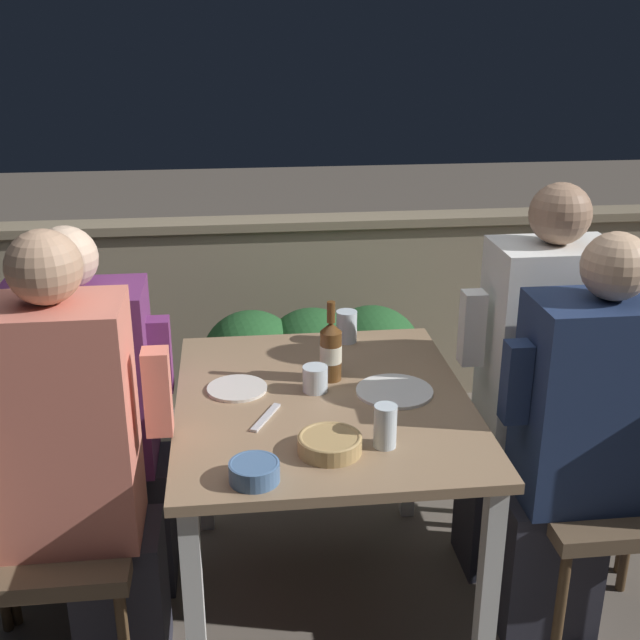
{
  "coord_description": "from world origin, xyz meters",
  "views": [
    {
      "loc": [
        -0.26,
        -2.13,
        1.83
      ],
      "look_at": [
        0.0,
        0.08,
        0.98
      ],
      "focal_mm": 45.0,
      "sensor_mm": 36.0,
      "label": 1
    }
  ],
  "objects_px": {
    "person_navy_jumper": "(581,443)",
    "chair_right_far": "(587,418)",
    "chair_left_far": "(31,443)",
    "person_white_polo": "(533,385)",
    "beer_bottle": "(331,350)",
    "person_purple_stripe": "(95,418)",
    "chair_left_near": "(10,511)",
    "person_coral_top": "(81,466)"
  },
  "relations": [
    {
      "from": "chair_left_near",
      "to": "person_coral_top",
      "type": "distance_m",
      "value": 0.24
    },
    {
      "from": "person_purple_stripe",
      "to": "chair_right_far",
      "type": "height_order",
      "value": "person_purple_stripe"
    },
    {
      "from": "beer_bottle",
      "to": "person_navy_jumper",
      "type": "bearing_deg",
      "value": -22.21
    },
    {
      "from": "chair_left_far",
      "to": "person_white_polo",
      "type": "xyz_separation_m",
      "value": [
        1.62,
        -0.04,
        0.13
      ]
    },
    {
      "from": "chair_right_far",
      "to": "beer_bottle",
      "type": "height_order",
      "value": "beer_bottle"
    },
    {
      "from": "chair_right_far",
      "to": "chair_left_far",
      "type": "bearing_deg",
      "value": 178.64
    },
    {
      "from": "chair_left_near",
      "to": "person_white_polo",
      "type": "xyz_separation_m",
      "value": [
        1.6,
        0.33,
        0.13
      ]
    },
    {
      "from": "person_purple_stripe",
      "to": "beer_bottle",
      "type": "relative_size",
      "value": 4.87
    },
    {
      "from": "chair_right_far",
      "to": "beer_bottle",
      "type": "distance_m",
      "value": 0.93
    },
    {
      "from": "person_navy_jumper",
      "to": "person_white_polo",
      "type": "height_order",
      "value": "person_white_polo"
    },
    {
      "from": "person_white_polo",
      "to": "beer_bottle",
      "type": "xyz_separation_m",
      "value": [
        -0.67,
        -0.02,
        0.17
      ]
    },
    {
      "from": "chair_right_far",
      "to": "person_white_polo",
      "type": "distance_m",
      "value": 0.24
    },
    {
      "from": "chair_left_far",
      "to": "beer_bottle",
      "type": "height_order",
      "value": "beer_bottle"
    },
    {
      "from": "chair_left_far",
      "to": "chair_right_far",
      "type": "distance_m",
      "value": 1.83
    },
    {
      "from": "person_coral_top",
      "to": "chair_left_far",
      "type": "xyz_separation_m",
      "value": [
        -0.23,
        0.37,
        -0.13
      ]
    },
    {
      "from": "person_navy_jumper",
      "to": "person_white_polo",
      "type": "relative_size",
      "value": 0.95
    },
    {
      "from": "person_coral_top",
      "to": "person_purple_stripe",
      "type": "height_order",
      "value": "person_coral_top"
    },
    {
      "from": "person_coral_top",
      "to": "person_purple_stripe",
      "type": "xyz_separation_m",
      "value": [
        -0.02,
        0.37,
        -0.05
      ]
    },
    {
      "from": "chair_right_far",
      "to": "beer_bottle",
      "type": "bearing_deg",
      "value": -178.66
    },
    {
      "from": "chair_left_near",
      "to": "beer_bottle",
      "type": "distance_m",
      "value": 1.02
    },
    {
      "from": "chair_left_far",
      "to": "chair_right_far",
      "type": "bearing_deg",
      "value": -1.36
    },
    {
      "from": "beer_bottle",
      "to": "person_purple_stripe",
      "type": "bearing_deg",
      "value": 175.1
    },
    {
      "from": "person_purple_stripe",
      "to": "person_white_polo",
      "type": "height_order",
      "value": "person_white_polo"
    },
    {
      "from": "person_white_polo",
      "to": "person_navy_jumper",
      "type": "bearing_deg",
      "value": -83.38
    },
    {
      "from": "person_coral_top",
      "to": "person_white_polo",
      "type": "distance_m",
      "value": 1.43
    },
    {
      "from": "chair_right_far",
      "to": "person_navy_jumper",
      "type": "bearing_deg",
      "value": -118.42
    },
    {
      "from": "chair_left_near",
      "to": "chair_left_far",
      "type": "distance_m",
      "value": 0.37
    },
    {
      "from": "chair_left_far",
      "to": "person_white_polo",
      "type": "height_order",
      "value": "person_white_polo"
    },
    {
      "from": "person_purple_stripe",
      "to": "person_navy_jumper",
      "type": "height_order",
      "value": "person_navy_jumper"
    },
    {
      "from": "chair_left_far",
      "to": "person_purple_stripe",
      "type": "xyz_separation_m",
      "value": [
        0.21,
        0.0,
        0.08
      ]
    },
    {
      "from": "person_navy_jumper",
      "to": "person_white_polo",
      "type": "distance_m",
      "value": 0.31
    },
    {
      "from": "person_coral_top",
      "to": "person_purple_stripe",
      "type": "bearing_deg",
      "value": 93.12
    },
    {
      "from": "person_white_polo",
      "to": "chair_left_near",
      "type": "bearing_deg",
      "value": -168.35
    },
    {
      "from": "chair_left_far",
      "to": "beer_bottle",
      "type": "relative_size",
      "value": 3.57
    },
    {
      "from": "person_navy_jumper",
      "to": "chair_right_far",
      "type": "relative_size",
      "value": 1.4
    },
    {
      "from": "person_navy_jumper",
      "to": "person_white_polo",
      "type": "bearing_deg",
      "value": 96.62
    },
    {
      "from": "chair_left_far",
      "to": "person_white_polo",
      "type": "relative_size",
      "value": 0.68
    },
    {
      "from": "person_white_polo",
      "to": "beer_bottle",
      "type": "distance_m",
      "value": 0.69
    },
    {
      "from": "chair_left_near",
      "to": "person_purple_stripe",
      "type": "height_order",
      "value": "person_purple_stripe"
    },
    {
      "from": "chair_right_far",
      "to": "person_purple_stripe",
      "type": "bearing_deg",
      "value": 178.47
    },
    {
      "from": "beer_bottle",
      "to": "person_coral_top",
      "type": "bearing_deg",
      "value": -156.85
    },
    {
      "from": "person_navy_jumper",
      "to": "person_purple_stripe",
      "type": "bearing_deg",
      "value": 166.34
    }
  ]
}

